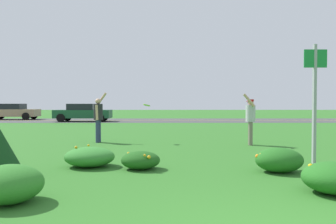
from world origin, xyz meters
TOP-DOWN VIEW (x-y plane):
  - ground_plane at (0.00, 12.93)m, footprint 120.00×120.00m
  - highway_strip at (0.00, 25.86)m, footprint 120.00×7.25m
  - highway_center_stripe at (0.00, 25.86)m, footprint 120.00×0.16m
  - daylily_clump_mid_left at (1.53, 2.31)m, footprint 1.08×1.02m
  - daylily_clump_front_right at (-1.84, 4.37)m, footprint 0.88×0.76m
  - daylily_clump_front_left at (1.18, 4.02)m, footprint 1.03×0.87m
  - daylily_clump_near_camera at (-3.06, 4.67)m, footprint 1.17×1.07m
  - daylily_clump_front_center at (-3.61, 1.81)m, footprint 1.01×0.99m
  - sign_post_near_path at (2.38, 5.05)m, footprint 0.56×0.10m
  - person_thrower_dark_shirt at (-3.84, 9.58)m, footprint 0.48×0.51m
  - person_catcher_red_cap_gray_shirt at (1.74, 8.72)m, footprint 0.49×0.51m
  - frisbee_lime at (-1.99, 9.47)m, footprint 0.27×0.27m
  - car_tan_leftmost at (-15.28, 27.50)m, footprint 4.50×2.00m
  - car_dark_green_center_left at (-8.06, 24.23)m, footprint 4.50×2.00m

SIDE VIEW (x-z plane):
  - ground_plane at x=0.00m, z-range 0.00..0.00m
  - highway_strip at x=0.00m, z-range 0.00..0.01m
  - highway_center_stripe at x=0.00m, z-range 0.01..0.01m
  - daylily_clump_front_right at x=-1.84m, z-range 0.00..0.41m
  - daylily_clump_near_camera at x=-3.06m, z-range -0.01..0.47m
  - daylily_clump_mid_left at x=1.53m, z-range 0.00..0.53m
  - daylily_clump_front_left at x=1.18m, z-range 0.00..0.53m
  - daylily_clump_front_center at x=-3.61m, z-range 0.00..0.57m
  - car_tan_leftmost at x=-15.28m, z-range 0.01..1.46m
  - car_dark_green_center_left at x=-8.06m, z-range 0.01..1.46m
  - person_catcher_red_cap_gray_shirt at x=1.74m, z-range 0.08..1.92m
  - person_thrower_dark_shirt at x=-3.84m, z-range 0.05..1.96m
  - frisbee_lime at x=-1.99m, z-range 1.36..1.47m
  - sign_post_near_path at x=2.38m, z-range 0.30..3.23m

